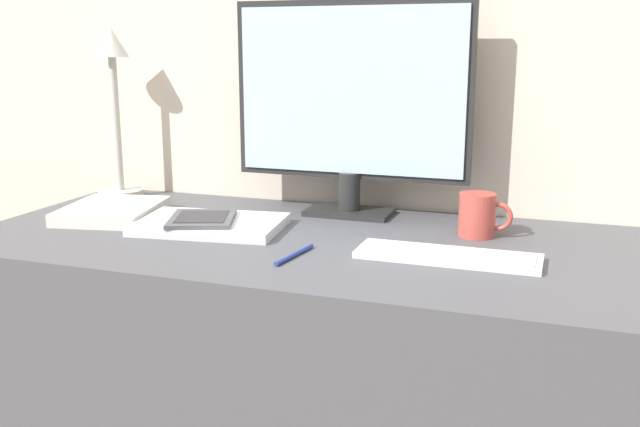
# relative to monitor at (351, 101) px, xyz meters

# --- Properties ---
(wall_back) EXTENTS (3.60, 0.05, 2.40)m
(wall_back) POSITION_rel_monitor_xyz_m (-0.04, 0.12, 0.22)
(wall_back) COLOR beige
(wall_back) RESTS_ON ground_plane
(desk) EXTENTS (1.36, 0.64, 0.72)m
(desk) POSITION_rel_monitor_xyz_m (-0.04, -0.23, -0.62)
(desk) COLOR #4C4C51
(desk) RESTS_ON ground_plane
(monitor) EXTENTS (0.54, 0.11, 0.48)m
(monitor) POSITION_rel_monitor_xyz_m (0.00, 0.00, 0.00)
(monitor) COLOR #262626
(monitor) RESTS_ON desk
(keyboard) EXTENTS (0.33, 0.10, 0.01)m
(keyboard) POSITION_rel_monitor_xyz_m (0.27, -0.28, -0.25)
(keyboard) COLOR silver
(keyboard) RESTS_ON desk
(laptop) EXTENTS (0.33, 0.24, 0.02)m
(laptop) POSITION_rel_monitor_xyz_m (-0.24, -0.23, -0.25)
(laptop) COLOR silver
(laptop) RESTS_ON desk
(ereader) EXTENTS (0.18, 0.19, 0.01)m
(ereader) POSITION_rel_monitor_xyz_m (-0.25, -0.24, -0.23)
(ereader) COLOR #4C4C51
(ereader) RESTS_ON laptop
(desk_lamp) EXTENTS (0.11, 0.11, 0.43)m
(desk_lamp) POSITION_rel_monitor_xyz_m (-0.61, -0.01, -0.01)
(desk_lamp) COLOR #BCB7AD
(desk_lamp) RESTS_ON desk
(notebook) EXTENTS (0.24, 0.27, 0.03)m
(notebook) POSITION_rel_monitor_xyz_m (-0.50, -0.21, -0.25)
(notebook) COLOR silver
(notebook) RESTS_ON desk
(coffee_mug) EXTENTS (0.11, 0.07, 0.09)m
(coffee_mug) POSITION_rel_monitor_xyz_m (0.30, -0.10, -0.21)
(coffee_mug) COLOR #B7473D
(coffee_mug) RESTS_ON desk
(pen) EXTENTS (0.03, 0.13, 0.01)m
(pen) POSITION_rel_monitor_xyz_m (0.00, -0.36, -0.26)
(pen) COLOR navy
(pen) RESTS_ON desk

